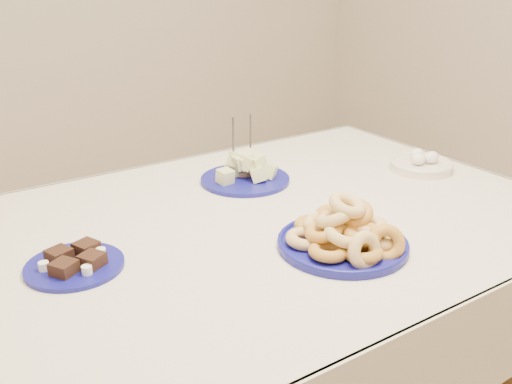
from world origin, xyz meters
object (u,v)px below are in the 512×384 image
Objects in this scene: dining_table at (245,259)px; brownie_plate at (75,263)px; candle_holder at (242,170)px; donut_platter at (345,235)px; melon_plate at (246,172)px; egg_bowl at (421,164)px.

brownie_plate is at bearing 178.95° from dining_table.
donut_platter is at bearing -97.12° from candle_holder.
dining_table is 0.37m from candle_holder.
donut_platter is at bearing -25.21° from brownie_plate.
melon_plate is (0.16, 0.25, 0.14)m from dining_table.
dining_table is at bearing -121.30° from candle_holder.
melon_plate is at bearing 21.76° from brownie_plate.
dining_table is at bearing -178.26° from egg_bowl.
candle_holder is at bearing 150.95° from egg_bowl.
brownie_plate is at bearing -158.24° from melon_plate.
donut_platter is 0.60m from brownie_plate.
candle_holder reaches higher than brownie_plate.
egg_bowl reaches higher than dining_table.
melon_plate is 0.56m from egg_bowl.
brownie_plate is at bearing -154.72° from candle_holder.
donut_platter reaches higher than dining_table.
brownie_plate is at bearing -179.34° from egg_bowl.
candle_holder is (0.07, 0.55, -0.02)m from donut_platter.
melon_plate is (0.05, 0.49, -0.01)m from donut_platter.
candle_holder reaches higher than donut_platter.
melon_plate is at bearing 156.54° from egg_bowl.
dining_table is at bearing 114.38° from donut_platter.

